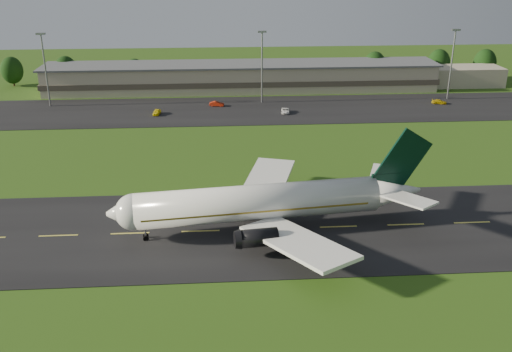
{
  "coord_description": "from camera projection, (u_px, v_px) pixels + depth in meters",
  "views": [
    {
      "loc": [
        -7.82,
        -80.52,
        41.54
      ],
      "look_at": [
        -1.68,
        8.0,
        6.0
      ],
      "focal_mm": 40.0,
      "sensor_mm": 36.0,
      "label": 1
    }
  ],
  "objects": [
    {
      "name": "taxiway",
      "position": [
        270.0,
        229.0,
        90.5
      ],
      "size": [
        220.0,
        30.0,
        0.1
      ],
      "primitive_type": "cube",
      "color": "black",
      "rests_on": "ground"
    },
    {
      "name": "light_mast_west",
      "position": [
        44.0,
        61.0,
        156.34
      ],
      "size": [
        2.4,
        1.2,
        20.35
      ],
      "color": "gray",
      "rests_on": "ground"
    },
    {
      "name": "light_mast_centre",
      "position": [
        262.0,
        58.0,
        160.19
      ],
      "size": [
        2.4,
        1.2,
        20.35
      ],
      "color": "gray",
      "rests_on": "ground"
    },
    {
      "name": "service_vehicle_c",
      "position": [
        285.0,
        111.0,
        153.9
      ],
      "size": [
        2.55,
        4.65,
        1.24
      ],
      "primitive_type": "imported",
      "rotation": [
        0.0,
        0.0,
        -0.12
      ],
      "color": "white",
      "rests_on": "apron"
    },
    {
      "name": "terminal",
      "position": [
        262.0,
        77.0,
        178.52
      ],
      "size": [
        145.0,
        16.0,
        8.4
      ],
      "color": "#B9A78D",
      "rests_on": "ground"
    },
    {
      "name": "apron",
      "position": [
        246.0,
        110.0,
        157.18
      ],
      "size": [
        260.0,
        30.0,
        0.1
      ],
      "primitive_type": "cube",
      "color": "black",
      "rests_on": "ground"
    },
    {
      "name": "service_vehicle_d",
      "position": [
        439.0,
        102.0,
        162.94
      ],
      "size": [
        4.51,
        2.74,
        1.22
      ],
      "primitive_type": "imported",
      "rotation": [
        0.0,
        0.0,
        1.31
      ],
      "color": "#C4A30B",
      "rests_on": "apron"
    },
    {
      "name": "light_mast_east",
      "position": [
        453.0,
        56.0,
        163.72
      ],
      "size": [
        2.4,
        1.2,
        20.35
      ],
      "color": "gray",
      "rests_on": "ground"
    },
    {
      "name": "tree_line",
      "position": [
        337.0,
        66.0,
        188.78
      ],
      "size": [
        195.28,
        9.77,
        10.24
      ],
      "color": "black",
      "rests_on": "ground"
    },
    {
      "name": "airliner",
      "position": [
        263.0,
        203.0,
        88.81
      ],
      "size": [
        51.21,
        41.89,
        15.57
      ],
      "rotation": [
        0.0,
        0.0,
        0.12
      ],
      "color": "white",
      "rests_on": "ground"
    },
    {
      "name": "service_vehicle_b",
      "position": [
        217.0,
        104.0,
        160.49
      ],
      "size": [
        4.29,
        2.22,
        1.35
      ],
      "primitive_type": "imported",
      "rotation": [
        0.0,
        0.0,
        1.37
      ],
      "color": "#991D0A",
      "rests_on": "apron"
    },
    {
      "name": "service_vehicle_a",
      "position": [
        157.0,
        112.0,
        152.33
      ],
      "size": [
        2.17,
        4.33,
        1.42
      ],
      "primitive_type": "imported",
      "rotation": [
        0.0,
        0.0,
        -0.12
      ],
      "color": "yellow",
      "rests_on": "apron"
    },
    {
      "name": "ground",
      "position": [
        270.0,
        229.0,
        90.52
      ],
      "size": [
        360.0,
        360.0,
        0.0
      ],
      "primitive_type": "plane",
      "color": "#294711",
      "rests_on": "ground"
    }
  ]
}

